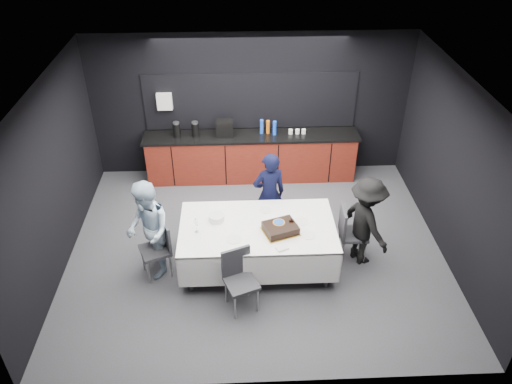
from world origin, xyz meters
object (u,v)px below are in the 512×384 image
champagne_flute (196,223)px  chair_right (349,230)px  person_left (148,230)px  plate_stack (217,218)px  chair_left (160,245)px  person_right (366,222)px  party_table (257,233)px  cake_assembly (281,228)px  person_center (269,194)px  chair_near (239,275)px

champagne_flute → chair_right: 2.37m
chair_right → person_left: 3.05m
plate_stack → chair_left: 0.94m
person_left → person_right: size_ratio=1.07×
party_table → chair_right: chair_right is taller
plate_stack → chair_right: (2.04, -0.01, -0.30)m
cake_assembly → champagne_flute: (-1.23, 0.05, 0.10)m
champagne_flute → person_center: bearing=40.2°
cake_assembly → person_right: 1.34m
party_table → champagne_flute: (-0.90, -0.10, 0.30)m
chair_right → champagne_flute: bearing=-173.8°
cake_assembly → person_left: bearing=177.3°
party_table → cake_assembly: (0.33, -0.15, 0.20)m
chair_left → chair_near: same height
plate_stack → person_right: 2.26m
cake_assembly → chair_near: bearing=-134.4°
party_table → cake_assembly: size_ratio=3.86×
person_left → chair_left: bearing=60.2°
party_table → person_right: (1.65, 0.08, 0.10)m
plate_stack → chair_right: 2.06m
party_table → chair_right: size_ratio=2.51×
cake_assembly → chair_right: (1.10, 0.30, -0.31)m
plate_stack → person_center: (0.84, 0.69, -0.07)m
person_left → person_right: bearing=70.9°
chair_left → person_right: person_right is taller
chair_near → person_left: (-1.32, 0.72, 0.26)m
party_table → person_center: size_ratio=1.53×
plate_stack → chair_near: chair_near is taller
person_right → chair_near: bearing=89.1°
person_left → person_center: bearing=94.8°
plate_stack → person_right: person_right is taller
party_table → chair_left: 1.47m
chair_left → person_left: bearing=171.7°
chair_right → person_center: person_center is taller
chair_left → champagne_flute: bearing=-2.3°
champagne_flute → person_left: bearing=176.5°
chair_left → person_left: person_left is taller
champagne_flute → chair_near: 1.00m
plate_stack → person_center: 1.09m
person_center → chair_near: bearing=58.5°
champagne_flute → cake_assembly: bearing=-2.2°
champagne_flute → chair_left: champagne_flute is taller
cake_assembly → chair_right: 1.18m
chair_near → person_center: size_ratio=0.61×
cake_assembly → plate_stack: size_ratio=2.60×
champagne_flute → person_right: size_ratio=0.15×
party_table → person_center: 0.89m
cake_assembly → person_right: bearing=9.9°
chair_right → plate_stack: bearing=179.6°
chair_near → person_left: 1.52m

